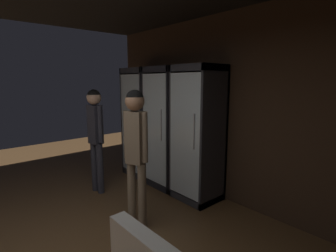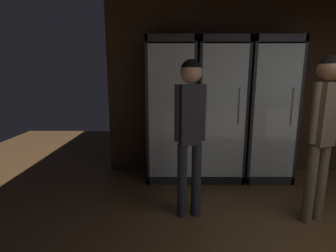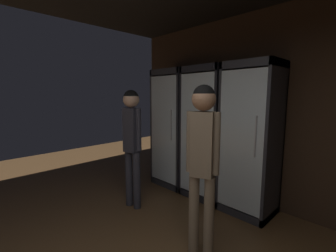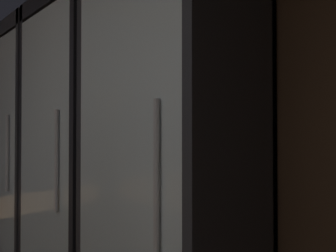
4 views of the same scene
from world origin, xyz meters
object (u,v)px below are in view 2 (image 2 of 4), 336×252
(cooler_left, at_px, (219,111))
(cooler_far_left, at_px, (171,112))
(cooler_center, at_px, (266,112))
(shopper_far, at_px, (323,120))
(shopper_near, at_px, (190,121))

(cooler_left, bearing_deg, cooler_far_left, 179.90)
(cooler_center, xyz_separation_m, shopper_far, (0.08, -1.22, 0.09))
(shopper_far, bearing_deg, shopper_near, 175.28)
(cooler_center, height_order, shopper_far, cooler_center)
(shopper_near, bearing_deg, cooler_center, 42.15)
(shopper_near, bearing_deg, cooler_far_left, 99.73)
(cooler_left, xyz_separation_m, shopper_far, (0.79, -1.22, 0.08))
(cooler_far_left, xyz_separation_m, cooler_center, (1.42, -0.00, -0.00))
(shopper_near, distance_m, shopper_far, 1.32)
(cooler_far_left, bearing_deg, cooler_center, -0.10)
(cooler_center, relative_size, shopper_far, 1.19)
(cooler_center, relative_size, shopper_near, 1.21)
(cooler_left, distance_m, shopper_far, 1.46)
(shopper_near, height_order, shopper_far, shopper_far)
(shopper_near, bearing_deg, shopper_far, -4.72)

